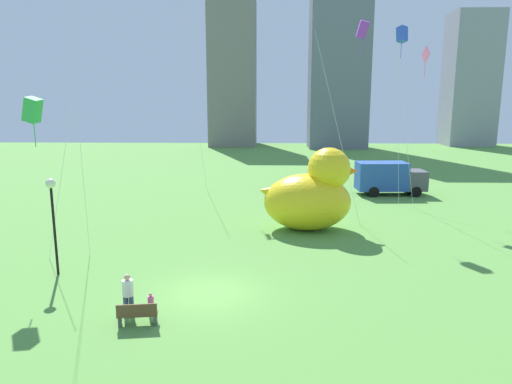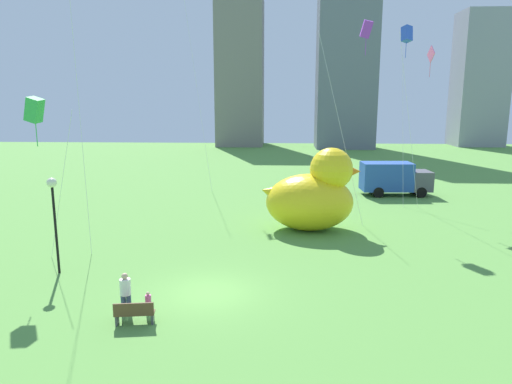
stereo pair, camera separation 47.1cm
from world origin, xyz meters
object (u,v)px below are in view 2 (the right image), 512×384
object	(u,v)px
park_bench	(134,313)
person_child	(148,302)
kite_pink	(428,61)
giant_inflatable_duck	(313,195)
kite_blue	(407,35)
box_truck	(394,179)
lamppost	(53,201)
kite_green	(35,111)
kite_purple	(366,30)
person_adult	(126,292)

from	to	relation	value
park_bench	person_child	size ratio (longest dim) A/B	1.60
person_child	kite_pink	xyz separation A→B (m)	(16.29, 20.87, 10.50)
giant_inflatable_duck	kite_blue	bearing A→B (deg)	46.01
box_truck	kite_blue	distance (m)	12.08
giant_inflatable_duck	box_truck	world-z (taller)	giant_inflatable_duck
lamppost	person_child	bearing A→B (deg)	-37.32
park_bench	kite_green	world-z (taller)	kite_green
person_child	box_truck	xyz separation A→B (m)	(14.93, 23.87, 0.92)
giant_inflatable_duck	kite_blue	distance (m)	14.74
kite_purple	kite_green	distance (m)	21.52
box_truck	giant_inflatable_duck	bearing A→B (deg)	-124.32
park_bench	kite_blue	world-z (taller)	kite_blue
kite_green	kite_purple	bearing A→B (deg)	34.93
kite_green	person_child	bearing A→B (deg)	-37.28
person_adult	box_truck	distance (m)	28.65
person_child	kite_blue	world-z (taller)	kite_blue
park_bench	kite_purple	world-z (taller)	kite_purple
person_child	kite_blue	bearing A→B (deg)	54.29
giant_inflatable_duck	person_child	bearing A→B (deg)	-119.83
person_adult	person_child	xyz separation A→B (m)	(0.86, 0.04, -0.42)
lamppost	kite_blue	world-z (taller)	kite_blue
lamppost	kite_green	world-z (taller)	kite_green
person_adult	kite_pink	xyz separation A→B (m)	(17.15, 20.91, 10.08)
giant_inflatable_duck	park_bench	bearing A→B (deg)	-119.31
giant_inflatable_duck	kite_purple	world-z (taller)	kite_purple
box_truck	kite_green	size ratio (longest dim) A/B	0.71
giant_inflatable_duck	lamppost	size ratio (longest dim) A/B	1.37
giant_inflatable_duck	kite_green	xyz separation A→B (m)	(-13.53, -7.66, 5.45)
box_truck	kite_blue	xyz separation A→B (m)	(-0.63, -3.98, 11.38)
giant_inflatable_duck	lamppost	xyz separation A→B (m)	(-12.70, -8.28, 1.29)
kite_pink	person_child	bearing A→B (deg)	-127.97
person_adult	giant_inflatable_duck	world-z (taller)	giant_inflatable_duck
person_adult	kite_blue	distance (m)	27.71
kite_blue	kite_purple	distance (m)	4.66
giant_inflatable_duck	kite_pink	bearing A→B (deg)	42.54
person_adult	kite_purple	size ratio (longest dim) A/B	0.13
giant_inflatable_duck	box_truck	xyz separation A→B (m)	(7.76, 11.37, -0.80)
giant_inflatable_duck	kite_green	bearing A→B (deg)	-150.50
kite_green	kite_pink	size ratio (longest dim) A/B	0.69
park_bench	person_child	bearing A→B (deg)	69.36
person_child	giant_inflatable_duck	bearing A→B (deg)	60.17
kite_pink	park_bench	bearing A→B (deg)	-127.43
box_truck	kite_green	world-z (taller)	kite_green
box_truck	kite_blue	size ratio (longest dim) A/B	0.44
kite_green	kite_pink	bearing A→B (deg)	35.28
person_child	kite_green	size ratio (longest dim) A/B	0.11
kite_purple	giant_inflatable_duck	bearing A→B (deg)	-129.95
kite_purple	kite_green	world-z (taller)	kite_purple
park_bench	kite_green	xyz separation A→B (m)	(-6.06, 5.65, 7.23)
person_adult	kite_green	world-z (taller)	kite_green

